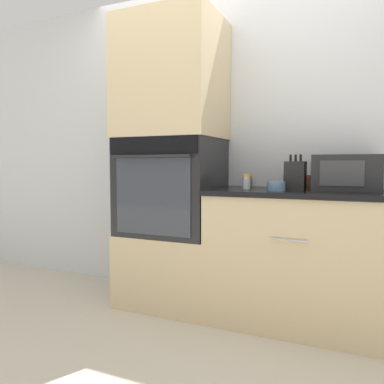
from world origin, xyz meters
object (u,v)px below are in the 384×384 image
at_px(knife_block, 295,176).
at_px(condiment_jar_mid, 246,182).
at_px(microwave, 347,173).
at_px(condiment_jar_near, 248,182).
at_px(bowl, 276,186).
at_px(condiment_jar_far, 310,182).
at_px(wall_oven, 172,186).

relative_size(knife_block, condiment_jar_mid, 2.23).
xyz_separation_m(microwave, condiment_jar_near, (-0.70, 0.14, -0.08)).
distance_m(knife_block, bowl, 0.18).
height_order(condiment_jar_near, condiment_jar_far, condiment_jar_far).
distance_m(knife_block, condiment_jar_mid, 0.33).
bearing_deg(knife_block, condiment_jar_mid, -172.52).
distance_m(wall_oven, condiment_jar_near, 0.59).
relative_size(bowl, condiment_jar_mid, 1.10).
relative_size(condiment_jar_near, condiment_jar_far, 0.83).
bearing_deg(condiment_jar_mid, wall_oven, 175.03).
bearing_deg(condiment_jar_mid, microwave, 12.98).
bearing_deg(condiment_jar_near, knife_block, -32.29).
bearing_deg(bowl, wall_oven, 170.00).
xyz_separation_m(knife_block, condiment_jar_mid, (-0.32, -0.04, -0.04)).
height_order(condiment_jar_near, condiment_jar_mid, condiment_jar_mid).
xyz_separation_m(wall_oven, condiment_jar_mid, (0.60, -0.05, 0.05)).
distance_m(knife_block, condiment_jar_near, 0.46).
bearing_deg(bowl, knife_block, 54.04).
xyz_separation_m(microwave, condiment_jar_far, (-0.24, 0.08, -0.07)).
bearing_deg(condiment_jar_far, condiment_jar_near, 172.31).
distance_m(microwave, condiment_jar_mid, 0.65).
relative_size(bowl, condiment_jar_far, 1.21).
xyz_separation_m(wall_oven, knife_block, (0.92, -0.01, 0.09)).
bearing_deg(wall_oven, microwave, 4.33).
xyz_separation_m(wall_oven, condiment_jar_far, (1.00, 0.17, 0.05)).
height_order(bowl, condiment_jar_mid, condiment_jar_mid).
relative_size(microwave, condiment_jar_mid, 3.93).
xyz_separation_m(knife_block, bowl, (-0.10, -0.14, -0.07)).
bearing_deg(wall_oven, condiment_jar_near, 23.27).
xyz_separation_m(bowl, condiment_jar_near, (-0.29, 0.38, 0.01)).
bearing_deg(condiment_jar_far, condiment_jar_mid, -150.45).
bearing_deg(condiment_jar_near, wall_oven, -156.73).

